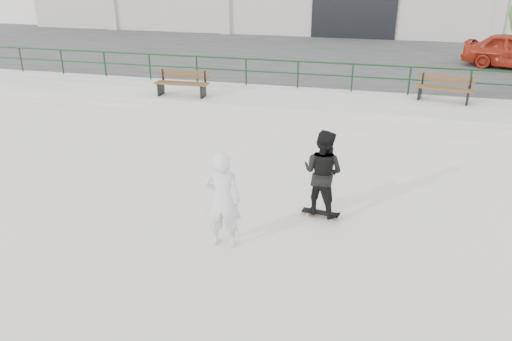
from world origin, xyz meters
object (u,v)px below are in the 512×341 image
(seated_skater, at_px, (223,200))
(skateboard, at_px, (320,213))
(bench_left, at_px, (182,83))
(standing_skater, at_px, (323,173))
(bench_right, at_px, (445,89))

(seated_skater, bearing_deg, skateboard, -140.14)
(bench_left, xyz_separation_m, standing_skater, (5.86, -6.82, 0.07))
(bench_right, height_order, standing_skater, standing_skater)
(bench_left, height_order, skateboard, bench_left)
(skateboard, bearing_deg, bench_right, 76.88)
(bench_left, relative_size, standing_skater, 1.06)
(bench_right, xyz_separation_m, seated_skater, (-4.67, -9.95, 0.01))
(seated_skater, bearing_deg, standing_skater, -140.14)
(skateboard, height_order, seated_skater, seated_skater)
(bench_right, height_order, skateboard, bench_right)
(bench_left, bearing_deg, seated_skater, -65.34)
(bench_left, distance_m, bench_right, 9.04)
(skateboard, distance_m, standing_skater, 0.93)
(standing_skater, relative_size, seated_skater, 0.97)
(bench_right, bearing_deg, seated_skater, -103.15)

